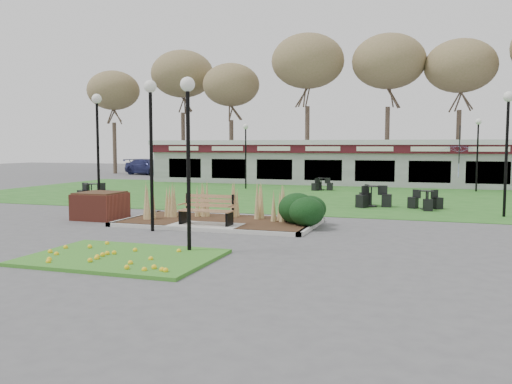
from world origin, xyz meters
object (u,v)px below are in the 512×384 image
(lamp_post_near_right, at_px, (188,126))
(car_blue, at_px, (148,167))
(bistro_set_b, at_px, (371,200))
(brick_planter, at_px, (100,205))
(lamp_post_far_right, at_px, (478,139))
(lamp_post_far_left, at_px, (246,142))
(car_silver, at_px, (191,168))
(lamp_post_mid_left, at_px, (151,122))
(lamp_post_mid_right, at_px, (508,126))
(bistro_set_c, at_px, (426,203))
(food_pavilion, at_px, (327,162))
(park_bench, at_px, (207,209))
(car_black, at_px, (217,168))
(patio_umbrella, at_px, (459,161))
(bistro_set_a, at_px, (92,196))
(lamp_post_near_left, at_px, (97,126))
(bistro_set_d, at_px, (321,186))

(lamp_post_near_right, distance_m, car_blue, 35.08)
(lamp_post_near_right, xyz_separation_m, bistro_set_b, (3.05, 11.27, -2.74))
(brick_planter, bearing_deg, car_blue, 116.25)
(lamp_post_near_right, distance_m, bistro_set_b, 11.99)
(lamp_post_far_right, relative_size, lamp_post_far_left, 1.06)
(bistro_set_b, xyz_separation_m, car_silver, (-15.52, 15.30, 0.46))
(lamp_post_mid_left, xyz_separation_m, lamp_post_mid_right, (10.45, 6.77, -0.02))
(lamp_post_mid_left, relative_size, lamp_post_mid_right, 1.01)
(lamp_post_far_right, bearing_deg, bistro_set_c, -104.60)
(bistro_set_b, bearing_deg, lamp_post_far_right, 63.05)
(food_pavilion, xyz_separation_m, car_blue, (-16.95, 6.49, -0.79))
(park_bench, bearing_deg, car_silver, 116.36)
(car_silver, bearing_deg, park_bench, -136.59)
(lamp_post_far_left, height_order, car_black, lamp_post_far_left)
(park_bench, relative_size, lamp_post_far_left, 0.45)
(lamp_post_mid_right, relative_size, patio_umbrella, 1.71)
(bistro_set_b, bearing_deg, bistro_set_a, -170.02)
(park_bench, distance_m, patio_umbrella, 19.50)
(car_blue, bearing_deg, patio_umbrella, -89.92)
(lamp_post_near_left, xyz_separation_m, lamp_post_near_right, (7.15, -6.75, -0.30))
(lamp_post_far_left, height_order, bistro_set_d, lamp_post_far_left)
(lamp_post_far_right, bearing_deg, brick_planter, -129.73)
(lamp_post_mid_right, bearing_deg, lamp_post_near_right, -130.04)
(park_bench, height_order, bistro_set_d, park_bench)
(lamp_post_near_right, bearing_deg, lamp_post_mid_right, 49.96)
(car_silver, bearing_deg, lamp_post_far_left, -120.82)
(bistro_set_a, xyz_separation_m, car_silver, (-3.29, 17.46, 0.48))
(lamp_post_mid_left, distance_m, lamp_post_far_left, 15.86)
(brick_planter, xyz_separation_m, bistro_set_a, (-3.62, 4.62, -0.18))
(bistro_set_d, xyz_separation_m, car_silver, (-11.88, 7.90, 0.52))
(bistro_set_c, relative_size, car_silver, 0.31)
(car_silver, xyz_separation_m, car_black, (0.54, 3.93, -0.14))
(car_black, bearing_deg, bistro_set_b, -152.69)
(park_bench, distance_m, lamp_post_far_right, 19.11)
(food_pavilion, height_order, lamp_post_near_right, lamp_post_near_right)
(food_pavilion, bearing_deg, brick_planter, -103.06)
(brick_planter, xyz_separation_m, lamp_post_far_left, (0.53, 13.85, 2.31))
(lamp_post_far_left, distance_m, bistro_set_b, 11.02)
(lamp_post_mid_right, bearing_deg, car_black, 133.38)
(car_silver, bearing_deg, food_pavilion, -88.32)
(lamp_post_near_left, relative_size, bistro_set_d, 3.54)
(lamp_post_mid_right, xyz_separation_m, bistro_set_a, (-17.13, -0.35, -2.97))
(lamp_post_near_left, bearing_deg, patio_umbrella, 46.50)
(food_pavilion, xyz_separation_m, lamp_post_mid_right, (9.11, -14.00, 1.79))
(lamp_post_near_right, relative_size, lamp_post_far_left, 1.10)
(bistro_set_b, bearing_deg, car_silver, 135.39)
(park_bench, bearing_deg, car_black, 111.93)
(lamp_post_far_left, height_order, bistro_set_c, lamp_post_far_left)
(park_bench, relative_size, car_blue, 0.36)
(lamp_post_near_left, bearing_deg, car_silver, 105.02)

